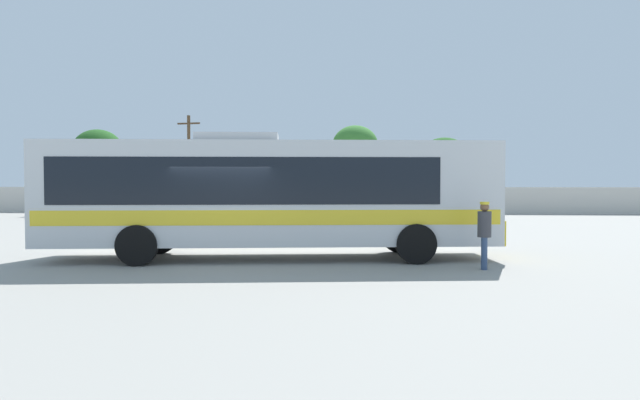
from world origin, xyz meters
name	(u,v)px	position (x,y,z in m)	size (l,w,h in m)	color
ground_plane	(281,230)	(0.00, 10.00, 0.00)	(300.00, 300.00, 0.00)	gray
perimeter_wall	(309,200)	(0.00, 23.80, 0.89)	(80.00, 0.30, 1.78)	beige
coach_bus_silver_yellow	(266,192)	(0.93, 0.57, 1.84)	(12.41, 3.97, 3.43)	silver
attendant_by_bus_door	(484,231)	(6.51, -1.00, 0.93)	(0.38, 0.38, 1.64)	#33476B
parked_car_leftmost_white	(70,204)	(-14.42, 19.13, 0.78)	(4.68, 2.26, 1.47)	silver
parked_car_second_grey	(173,203)	(-8.10, 19.73, 0.80)	(4.13, 2.12, 1.52)	slate
utility_pole_near	(189,161)	(-9.31, 27.11, 3.72)	(1.79, 0.43, 7.10)	#4C3823
roadside_tree_left	(98,150)	(-17.62, 29.83, 4.66)	(3.94, 3.94, 6.36)	brown
roadside_tree_midleft	(176,162)	(-11.13, 29.59, 3.71)	(3.27, 3.27, 5.12)	brown
roadside_tree_midright	(355,145)	(3.11, 28.62, 4.91)	(3.45, 3.45, 6.41)	brown
roadside_tree_right	(444,161)	(9.85, 28.97, 3.72)	(4.12, 4.12, 5.49)	brown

